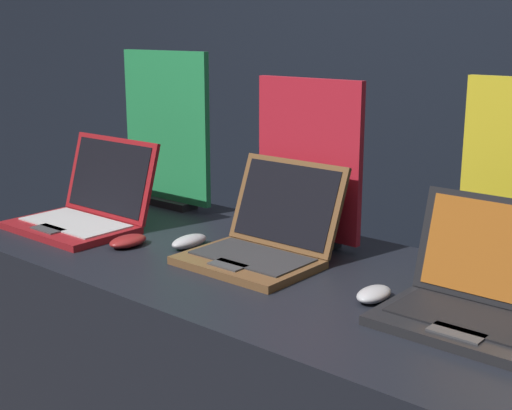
{
  "coord_description": "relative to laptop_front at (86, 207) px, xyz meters",
  "views": [
    {
      "loc": [
        1.12,
        -0.94,
        1.47
      ],
      "look_at": [
        0.01,
        0.37,
        1.04
      ],
      "focal_mm": 50.0,
      "sensor_mm": 36.0,
      "label": 1
    }
  ],
  "objects": [
    {
      "name": "wall_back",
      "position": [
        0.59,
        1.39,
        0.45
      ],
      "size": [
        8.0,
        0.05,
        2.8
      ],
      "color": "black",
      "rests_on": "ground_plane"
    },
    {
      "name": "laptop_front",
      "position": [
        0.0,
        0.0,
        0.0
      ],
      "size": [
        0.37,
        0.32,
        0.25
      ],
      "color": "maroon",
      "rests_on": "display_counter"
    },
    {
      "name": "mouse_front",
      "position": [
        0.25,
        -0.05,
        -0.04
      ],
      "size": [
        0.07,
        0.12,
        0.03
      ],
      "color": "maroon",
      "rests_on": "display_counter"
    },
    {
      "name": "promo_stand_front",
      "position": [
        -0.0,
        0.33,
        0.18
      ],
      "size": [
        0.37,
        0.07,
        0.51
      ],
      "color": "black",
      "rests_on": "display_counter"
    },
    {
      "name": "laptop_middle",
      "position": [
        0.6,
        0.1,
        -0.0
      ],
      "size": [
        0.33,
        0.33,
        0.24
      ],
      "color": "brown",
      "rests_on": "display_counter"
    },
    {
      "name": "mouse_middle",
      "position": [
        0.38,
        0.05,
        -0.04
      ],
      "size": [
        0.06,
        0.12,
        0.03
      ],
      "color": "#B2B2B7",
      "rests_on": "display_counter"
    },
    {
      "name": "promo_stand_middle",
      "position": [
        0.6,
        0.29,
        0.16
      ],
      "size": [
        0.33,
        0.07,
        0.45
      ],
      "color": "black",
      "rests_on": "display_counter"
    },
    {
      "name": "laptop_back",
      "position": [
        1.2,
        0.08,
        -0.0
      ],
      "size": [
        0.37,
        0.29,
        0.24
      ],
      "color": "black",
      "rests_on": "display_counter"
    },
    {
      "name": "mouse_back",
      "position": [
        0.97,
        0.04,
        -0.04
      ],
      "size": [
        0.06,
        0.1,
        0.03
      ],
      "color": "#B2B2B7",
      "rests_on": "display_counter"
    }
  ]
}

